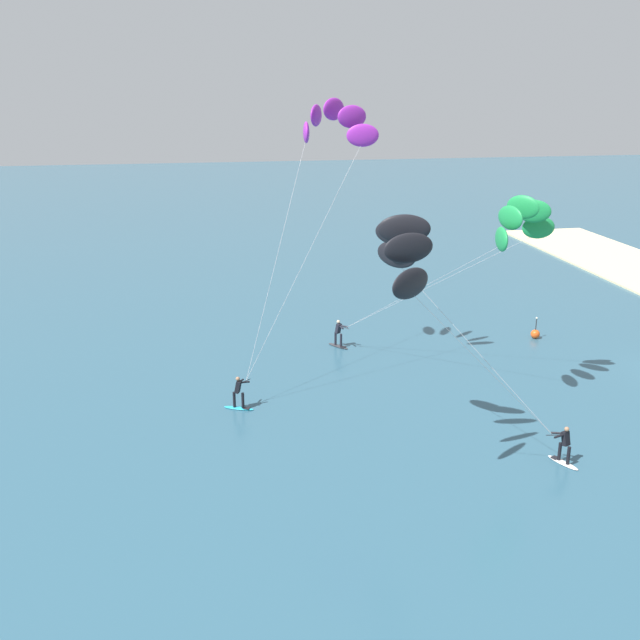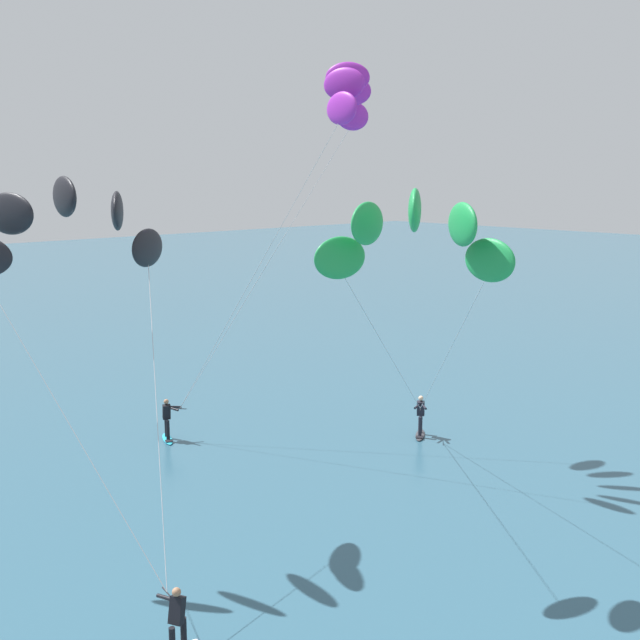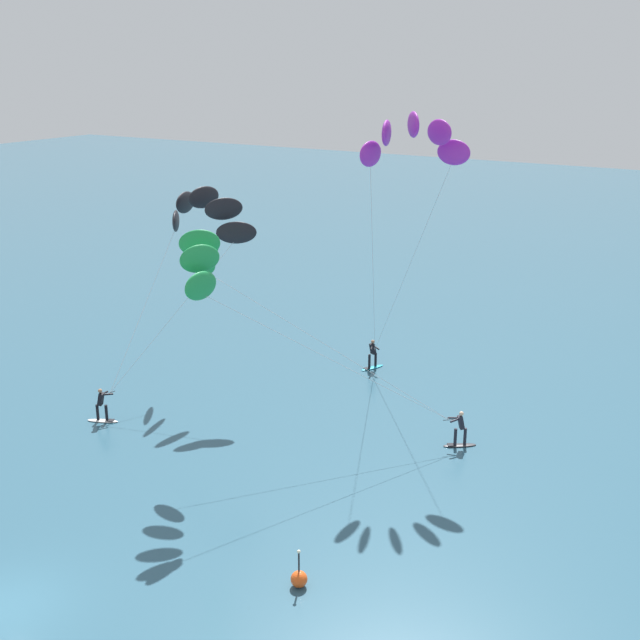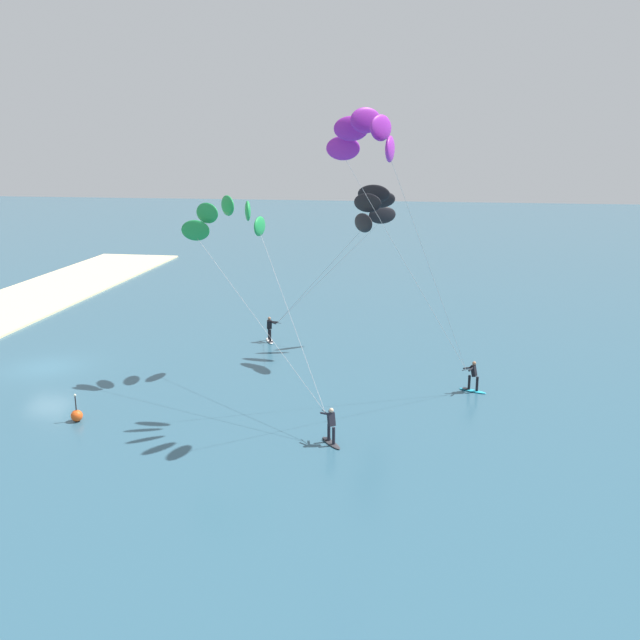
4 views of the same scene
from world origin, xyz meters
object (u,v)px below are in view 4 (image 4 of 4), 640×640
at_px(marker_buoy, 77,415).
at_px(kitesurfer_far_out, 371,148).
at_px(kitesurfer_nearshore, 369,212).
at_px(kitesurfer_mid_water, 232,225).

bearing_deg(marker_buoy, kitesurfer_far_out, 101.53).
bearing_deg(kitesurfer_nearshore, marker_buoy, -42.54).
relative_size(kitesurfer_nearshore, marker_buoy, 7.54).
bearing_deg(kitesurfer_far_out, marker_buoy, -78.47).
bearing_deg(kitesurfer_nearshore, kitesurfer_mid_water, -48.31).
height_order(kitesurfer_nearshore, kitesurfer_mid_water, kitesurfer_nearshore).
bearing_deg(kitesurfer_far_out, kitesurfer_nearshore, -174.93).
bearing_deg(kitesurfer_far_out, kitesurfer_mid_water, -121.61).
xyz_separation_m(kitesurfer_mid_water, kitesurfer_far_out, (4.84, 7.86, 4.08)).
relative_size(kitesurfer_nearshore, kitesurfer_mid_water, 0.91).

